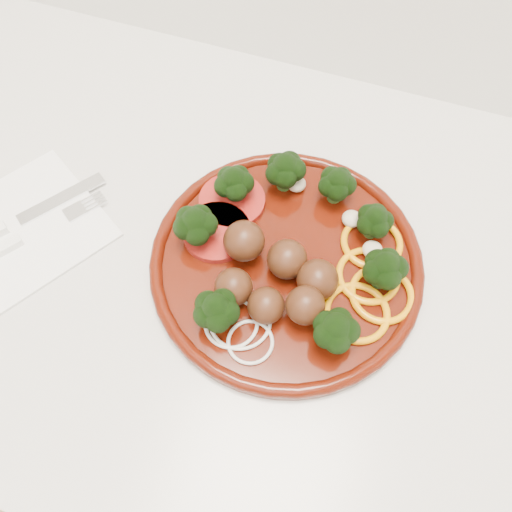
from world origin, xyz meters
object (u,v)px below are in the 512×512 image
(fork, at_px, (7,246))
(plate, at_px, (288,257))
(knife, at_px, (1,229))
(napkin, at_px, (25,227))

(fork, bearing_deg, plate, -39.76)
(fork, bearing_deg, knife, 83.00)
(plate, height_order, napkin, plate)
(fork, bearing_deg, napkin, 33.31)
(napkin, bearing_deg, knife, -146.87)
(knife, xyz_separation_m, fork, (0.02, -0.02, -0.00))
(napkin, distance_m, fork, 0.03)
(napkin, relative_size, fork, 1.04)
(plate, xyz_separation_m, knife, (-0.31, -0.07, -0.01))
(napkin, xyz_separation_m, fork, (-0.00, -0.03, 0.01))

